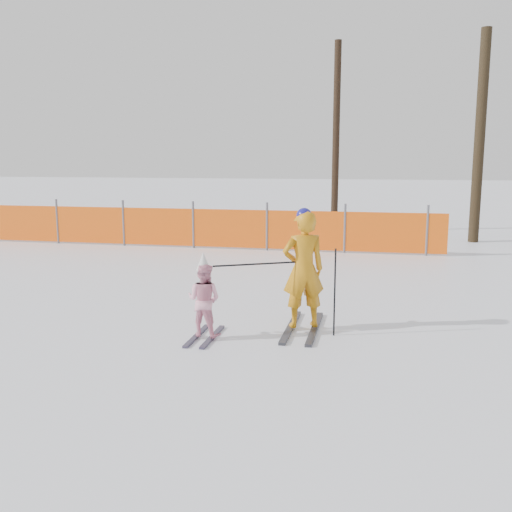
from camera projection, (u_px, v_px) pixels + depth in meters
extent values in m
plane|color=white|center=(248.00, 334.00, 7.77)|extent=(120.00, 120.00, 0.00)
cube|color=black|center=(291.00, 327.00, 8.04)|extent=(0.09, 1.56, 0.04)
cube|color=black|center=(315.00, 328.00, 7.97)|extent=(0.09, 1.56, 0.04)
imported|color=orange|center=(303.00, 270.00, 7.86)|extent=(0.70, 0.58, 1.62)
sphere|color=navy|center=(304.00, 216.00, 7.74)|extent=(0.21, 0.21, 0.21)
cube|color=black|center=(197.00, 336.00, 7.65)|extent=(0.09, 0.98, 0.03)
cube|color=black|center=(212.00, 337.00, 7.61)|extent=(0.09, 0.98, 0.03)
imported|color=#FFA6C0|center=(204.00, 300.00, 7.54)|extent=(0.53, 0.45, 0.98)
cone|color=silver|center=(203.00, 261.00, 7.46)|extent=(0.19, 0.19, 0.24)
cylinder|color=black|center=(335.00, 292.00, 7.62)|extent=(0.02, 0.02, 1.19)
cylinder|color=black|center=(255.00, 264.00, 7.66)|extent=(1.03, 0.55, 0.02)
cylinder|color=#595960|center=(57.00, 221.00, 16.00)|extent=(0.06, 0.06, 1.25)
cylinder|color=#595960|center=(124.00, 223.00, 15.59)|extent=(0.06, 0.06, 1.25)
cylinder|color=#595960|center=(193.00, 225.00, 15.18)|extent=(0.06, 0.06, 1.25)
cylinder|color=#595960|center=(267.00, 227.00, 14.77)|extent=(0.06, 0.06, 1.25)
cylinder|color=#595960|center=(345.00, 228.00, 14.37)|extent=(0.06, 0.06, 1.25)
cylinder|color=#595960|center=(427.00, 230.00, 13.96)|extent=(0.06, 0.06, 1.25)
cube|color=#FF5E0D|center=(167.00, 227.00, 15.35)|extent=(14.50, 0.03, 1.00)
cylinder|color=black|center=(480.00, 138.00, 15.91)|extent=(0.29, 0.29, 5.87)
cylinder|color=black|center=(336.00, 138.00, 18.29)|extent=(0.22, 0.22, 6.02)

